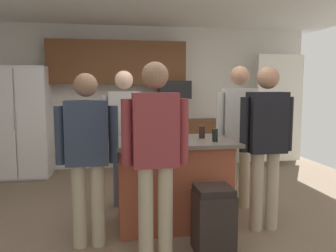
{
  "coord_description": "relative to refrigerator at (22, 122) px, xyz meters",
  "views": [
    {
      "loc": [
        -0.53,
        -3.58,
        1.49
      ],
      "look_at": [
        0.11,
        0.27,
        1.05
      ],
      "focal_mm": 36.51,
      "sensor_mm": 36.0,
      "label": 1
    }
  ],
  "objects": [
    {
      "name": "glass_pilsner",
      "position": [
        2.46,
        -2.35,
        0.08
      ],
      "size": [
        0.07,
        0.07,
        0.14
      ],
      "color": "#311B19",
      "rests_on": "kitchen_island"
    },
    {
      "name": "mug_ceramic_white",
      "position": [
        1.95,
        -2.2,
        0.06
      ],
      "size": [
        0.13,
        0.08,
        0.09
      ],
      "color": "#4C6B99",
      "rests_on": "kitchen_island"
    },
    {
      "name": "mug_blue_stoneware",
      "position": [
        2.02,
        -2.42,
        0.07
      ],
      "size": [
        0.13,
        0.09,
        0.11
      ],
      "color": "#4C6B99",
      "rests_on": "kitchen_island"
    },
    {
      "name": "person_guest_right",
      "position": [
        1.63,
        -1.74,
        0.06
      ],
      "size": [
        0.57,
        0.22,
        1.69
      ],
      "rotation": [
        0.0,
        0.0,
        -0.95
      ],
      "color": "#4C5166",
      "rests_on": "ground"
    },
    {
      "name": "tumbler_amber",
      "position": [
        2.53,
        -2.6,
        0.08
      ],
      "size": [
        0.06,
        0.06,
        0.13
      ],
      "color": "black",
      "rests_on": "kitchen_island"
    },
    {
      "name": "kitchen_island",
      "position": [
        2.11,
        -2.41,
        -0.44
      ],
      "size": [
        1.31,
        0.83,
        0.93
      ],
      "color": "#9E4C33",
      "rests_on": "ground"
    },
    {
      "name": "person_host_foreground",
      "position": [
        1.83,
        -3.15,
        0.07
      ],
      "size": [
        0.57,
        0.22,
        1.7
      ],
      "rotation": [
        0.0,
        0.0,
        1.2
      ],
      "color": "tan",
      "rests_on": "ground"
    },
    {
      "name": "microwave_over_range",
      "position": [
        2.6,
        0.12,
        0.53
      ],
      "size": [
        0.56,
        0.4,
        0.32
      ],
      "primitive_type": "cube",
      "color": "black"
    },
    {
      "name": "cabinet_run_lower",
      "position": [
        2.6,
        0.1,
        -0.47
      ],
      "size": [
        1.8,
        0.63,
        0.9
      ],
      "color": "brown",
      "rests_on": "ground"
    },
    {
      "name": "back_wall",
      "position": [
        2.0,
        0.42,
        0.38
      ],
      "size": [
        6.4,
        0.1,
        2.6
      ],
      "primitive_type": "cube",
      "color": "silver",
      "rests_on": "ground"
    },
    {
      "name": "glass_short_whisky",
      "position": [
        2.08,
        -2.2,
        0.08
      ],
      "size": [
        0.08,
        0.08,
        0.13
      ],
      "color": "black",
      "rests_on": "kitchen_island"
    },
    {
      "name": "floor",
      "position": [
        2.0,
        -2.38,
        -0.92
      ],
      "size": [
        7.04,
        7.04,
        0.0
      ],
      "primitive_type": "plane",
      "color": "#7F6B56",
      "rests_on": "ground"
    },
    {
      "name": "glass_dark_ale",
      "position": [
        1.98,
        -2.58,
        0.09
      ],
      "size": [
        0.06,
        0.06,
        0.15
      ],
      "color": "black",
      "rests_on": "kitchen_island"
    },
    {
      "name": "person_guest_left",
      "position": [
        1.25,
        -2.8,
        0.01
      ],
      "size": [
        0.57,
        0.22,
        1.62
      ],
      "rotation": [
        0.0,
        0.0,
        0.42
      ],
      "color": "tan",
      "rests_on": "ground"
    },
    {
      "name": "cabinet_run_upper",
      "position": [
        1.6,
        0.22,
        1.01
      ],
      "size": [
        2.4,
        0.38,
        0.75
      ],
      "color": "brown"
    },
    {
      "name": "french_door_window_panel",
      "position": [
        4.6,
        0.02,
        0.18
      ],
      "size": [
        0.9,
        0.06,
        2.0
      ],
      "primitive_type": "cube",
      "color": "white",
      "rests_on": "ground"
    },
    {
      "name": "refrigerator",
      "position": [
        0.0,
        0.0,
        0.0
      ],
      "size": [
        0.9,
        0.76,
        1.83
      ],
      "color": "white",
      "rests_on": "ground"
    },
    {
      "name": "trash_bin",
      "position": [
        2.36,
        -3.11,
        -0.62
      ],
      "size": [
        0.34,
        0.34,
        0.61
      ],
      "color": "black",
      "rests_on": "ground"
    },
    {
      "name": "person_elder_center",
      "position": [
        3.0,
        -2.05,
        0.1
      ],
      "size": [
        0.57,
        0.23,
        1.75
      ],
      "rotation": [
        0.0,
        0.0,
        -2.75
      ],
      "color": "tan",
      "rests_on": "ground"
    },
    {
      "name": "person_guest_by_door",
      "position": [
        3.04,
        -2.71,
        0.07
      ],
      "size": [
        0.57,
        0.22,
        1.7
      ],
      "rotation": [
        0.0,
        0.0,
        2.83
      ],
      "color": "tan",
      "rests_on": "ground"
    }
  ]
}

